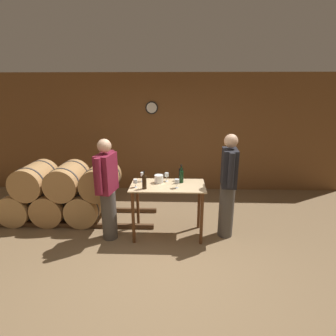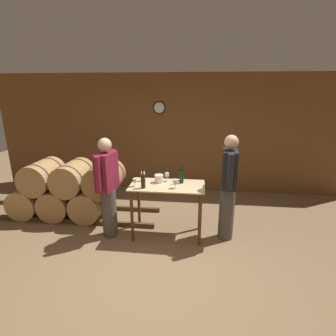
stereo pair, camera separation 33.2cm
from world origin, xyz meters
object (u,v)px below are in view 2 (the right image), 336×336
(wine_glass_near_left, at_px, (135,181))
(wine_glass_far_side, at_px, (176,182))
(ice_bucket, at_px, (159,179))
(wine_bottle_left, at_px, (182,174))
(wine_glass_near_right, at_px, (167,175))
(person_visitor_with_scarf, at_px, (108,186))
(person_host, at_px, (228,186))
(wine_glass_near_center, at_px, (143,174))
(wine_bottle_far_left, at_px, (143,181))
(wine_bottle_center, at_px, (182,176))

(wine_glass_near_left, distance_m, wine_glass_far_side, 0.64)
(wine_glass_far_side, height_order, ice_bucket, wine_glass_far_side)
(wine_bottle_left, xyz_separation_m, ice_bucket, (-0.36, -0.13, -0.04))
(wine_glass_near_right, xyz_separation_m, person_visitor_with_scarf, (-0.91, -0.29, -0.13))
(wine_glass_far_side, height_order, person_host, person_host)
(ice_bucket, relative_size, person_host, 0.08)
(wine_glass_near_center, xyz_separation_m, ice_bucket, (0.27, -0.05, -0.05))
(wine_bottle_far_left, distance_m, wine_glass_near_right, 0.48)
(wine_glass_near_left, relative_size, ice_bucket, 0.91)
(wine_glass_near_right, relative_size, wine_glass_far_side, 1.03)
(wine_glass_near_center, xyz_separation_m, wine_glass_near_right, (0.40, 0.02, -0.01))
(wine_bottle_far_left, bearing_deg, wine_glass_near_right, 46.96)
(wine_bottle_left, bearing_deg, ice_bucket, -160.25)
(ice_bucket, bearing_deg, wine_bottle_far_left, -125.99)
(person_host, bearing_deg, wine_glass_near_left, -174.34)
(wine_bottle_center, xyz_separation_m, person_host, (0.74, -0.10, -0.10))
(wine_glass_near_left, relative_size, person_visitor_with_scarf, 0.08)
(wine_bottle_center, bearing_deg, wine_glass_near_right, 167.06)
(wine_bottle_far_left, xyz_separation_m, wine_bottle_left, (0.56, 0.41, -0.00))
(wine_glass_far_side, bearing_deg, person_visitor_with_scarf, 179.49)
(wine_glass_near_center, distance_m, wine_glass_near_right, 0.40)
(wine_glass_near_center, xyz_separation_m, person_visitor_with_scarf, (-0.52, -0.27, -0.14))
(wine_bottle_far_left, relative_size, person_host, 0.17)
(wine_glass_near_right, bearing_deg, wine_glass_far_side, -60.87)
(wine_bottle_far_left, height_order, wine_bottle_left, wine_bottle_far_left)
(wine_glass_near_left, distance_m, wine_glass_near_right, 0.56)
(ice_bucket, xyz_separation_m, person_visitor_with_scarf, (-0.79, -0.22, -0.09))
(wine_bottle_far_left, xyz_separation_m, wine_glass_near_center, (-0.07, 0.33, 0.00))
(wine_bottle_left, relative_size, wine_glass_near_center, 1.78)
(wine_glass_near_center, bearing_deg, person_visitor_with_scarf, -152.47)
(wine_bottle_far_left, distance_m, wine_glass_near_left, 0.16)
(wine_glass_far_side, bearing_deg, wine_glass_near_right, 119.13)
(wine_bottle_far_left, relative_size, wine_bottle_left, 1.03)
(wine_glass_near_left, bearing_deg, ice_bucket, 32.96)
(wine_bottle_center, xyz_separation_m, ice_bucket, (-0.37, -0.02, -0.05))
(wine_bottle_left, bearing_deg, wine_glass_far_side, -100.98)
(person_host, bearing_deg, wine_bottle_center, 172.53)
(wine_glass_far_side, distance_m, person_visitor_with_scarf, 1.09)
(ice_bucket, distance_m, person_host, 1.10)
(wine_bottle_far_left, distance_m, ice_bucket, 0.35)
(wine_bottle_far_left, distance_m, wine_glass_far_side, 0.49)
(wine_bottle_left, height_order, wine_glass_near_left, wine_bottle_left)
(wine_glass_near_left, relative_size, person_host, 0.08)
(wine_bottle_left, bearing_deg, wine_glass_near_center, -173.01)
(ice_bucket, bearing_deg, wine_glass_near_center, 169.25)
(wine_bottle_center, relative_size, wine_glass_near_center, 1.89)
(wine_glass_near_right, bearing_deg, ice_bucket, -150.22)
(wine_bottle_far_left, bearing_deg, ice_bucket, 54.01)
(wine_bottle_far_left, height_order, wine_glass_near_left, wine_bottle_far_left)
(wine_glass_far_side, bearing_deg, ice_bucket, 141.83)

